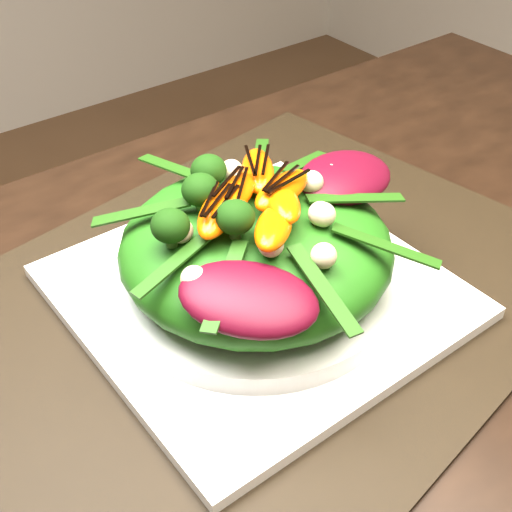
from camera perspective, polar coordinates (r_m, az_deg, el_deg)
placemat at (r=0.56m, az=-0.00°, el=-3.53°), size 0.58×0.48×0.00m
plate_base at (r=0.56m, az=-0.00°, el=-2.96°), size 0.28×0.28×0.01m
salad_bowl at (r=0.55m, az=-0.00°, el=-1.90°), size 0.28×0.28×0.02m
lettuce_mound at (r=0.53m, az=-0.00°, el=0.78°), size 0.24×0.24×0.07m
radicchio_leaf at (r=0.56m, az=7.48°, el=6.53°), size 0.10×0.07×0.02m
orange_segment at (r=0.52m, az=-1.35°, el=6.10°), size 0.07×0.05×0.02m
broccoli_floret at (r=0.50m, az=-7.92°, el=4.32°), size 0.05×0.05×0.04m
macadamia_nut at (r=0.51m, az=5.66°, el=4.57°), size 0.02×0.02×0.02m
balsamic_drizzle at (r=0.52m, az=-1.37°, el=6.91°), size 0.04×0.02×0.00m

